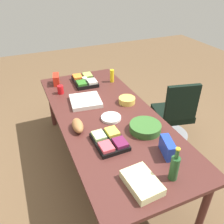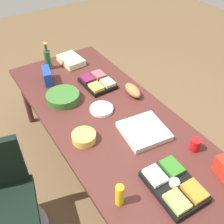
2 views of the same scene
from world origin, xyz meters
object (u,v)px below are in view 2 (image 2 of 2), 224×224
object	(u,v)px
office_chair	(7,206)
red_solo_cup	(195,145)
paper_plate_stack	(102,109)
chip_bag_blue	(47,76)
sheet_cake	(71,60)
conference_table	(107,120)
salad_bowl	(63,97)
veggie_tray	(174,185)
pizza_box	(144,131)
mustard_bottle	(120,195)
bread_loaf	(133,90)
wine_bottle	(48,59)
chip_bowl	(84,137)
fruit_platter	(97,82)

from	to	relation	value
office_chair	red_solo_cup	bearing A→B (deg)	-112.81
office_chair	paper_plate_stack	bearing A→B (deg)	-78.38
chip_bag_blue	sheet_cake	bearing A→B (deg)	-59.62
conference_table	salad_bowl	size ratio (longest dim) A/B	7.87
red_solo_cup	veggie_tray	bearing A→B (deg)	114.65
paper_plate_stack	pizza_box	size ratio (longest dim) A/B	0.61
mustard_bottle	bread_loaf	size ratio (longest dim) A/B	0.76
wine_bottle	chip_bowl	bearing A→B (deg)	170.75
pizza_box	red_solo_cup	distance (m)	0.43
mustard_bottle	conference_table	bearing A→B (deg)	-26.86
veggie_tray	bread_loaf	world-z (taller)	bread_loaf
bread_loaf	conference_table	bearing A→B (deg)	108.52
wine_bottle	chip_bag_blue	world-z (taller)	wine_bottle
wine_bottle	fruit_platter	bearing A→B (deg)	-153.33
office_chair	pizza_box	world-z (taller)	office_chair
conference_table	veggie_tray	world-z (taller)	veggie_tray
mustard_bottle	fruit_platter	bearing A→B (deg)	-24.35
sheet_cake	pizza_box	size ratio (longest dim) A/B	0.89
fruit_platter	mustard_bottle	bearing A→B (deg)	155.65
paper_plate_stack	veggie_tray	world-z (taller)	veggie_tray
red_solo_cup	chip_bag_blue	distance (m)	1.65
wine_bottle	salad_bowl	xyz separation A→B (m)	(-0.64, 0.12, -0.08)
fruit_platter	veggie_tray	world-z (taller)	veggie_tray
chip_bag_blue	bread_loaf	xyz separation A→B (m)	(-0.67, -0.63, -0.02)
bread_loaf	wine_bottle	bearing A→B (deg)	28.81
sheet_cake	chip_bag_blue	world-z (taller)	chip_bag_blue
mustard_bottle	paper_plate_stack	bearing A→B (deg)	-23.96
paper_plate_stack	bread_loaf	bearing A→B (deg)	-83.78
veggie_tray	bread_loaf	distance (m)	1.11
wine_bottle	chip_bowl	distance (m)	1.24
paper_plate_stack	fruit_platter	xyz separation A→B (m)	(0.38, -0.18, 0.02)
pizza_box	chip_bag_blue	bearing A→B (deg)	25.63
paper_plate_stack	salad_bowl	distance (m)	0.41
sheet_cake	pizza_box	bearing A→B (deg)	-179.84
paper_plate_stack	salad_bowl	bearing A→B (deg)	35.37
office_chair	sheet_cake	distance (m)	1.72
paper_plate_stack	wine_bottle	xyz separation A→B (m)	(0.97, 0.12, 0.11)
salad_bowl	chip_bag_blue	bearing A→B (deg)	0.36
office_chair	wine_bottle	bearing A→B (deg)	-38.11
conference_table	mustard_bottle	bearing A→B (deg)	153.14
chip_bowl	chip_bag_blue	bearing A→B (deg)	-4.70
conference_table	red_solo_cup	world-z (taller)	red_solo_cup
salad_bowl	sheet_cake	bearing A→B (deg)	-32.19
chip_bowl	bread_loaf	bearing A→B (deg)	-67.64
mustard_bottle	salad_bowl	xyz separation A→B (m)	(1.21, -0.15, -0.05)
sheet_cake	paper_plate_stack	bearing A→B (deg)	171.28
fruit_platter	red_solo_cup	distance (m)	1.21
sheet_cake	chip_bowl	distance (m)	1.27
bread_loaf	chip_bowl	bearing A→B (deg)	112.36
fruit_platter	chip_bowl	size ratio (longest dim) A/B	1.82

